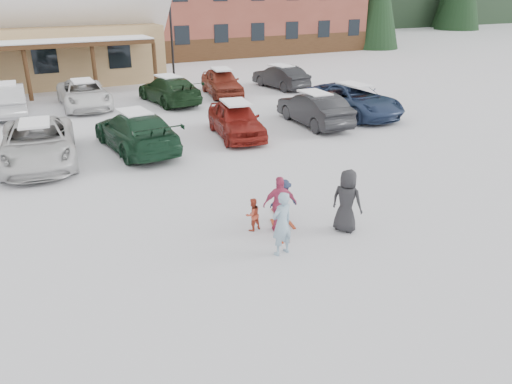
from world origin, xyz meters
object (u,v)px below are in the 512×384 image
child_navy (284,200)px  parked_car_11 (169,90)px  parked_car_9 (8,100)px  parked_car_10 (84,94)px  child_magenta (280,204)px  bystander_dark (347,201)px  parked_car_2 (38,143)px  parked_car_13 (281,77)px  toddler_red (253,214)px  parked_car_3 (136,131)px  parked_car_5 (314,109)px  parked_car_12 (222,82)px  parked_car_4 (236,119)px  lamp_post (171,28)px  adult_skier (282,224)px  parked_car_6 (353,100)px

child_navy → parked_car_11: (1.89, 15.56, 0.15)m
parked_car_9 → parked_car_10: bearing=-176.6°
child_magenta → parked_car_11: (2.33, 16.13, -0.03)m
bystander_dark → parked_car_11: bystander_dark is taller
parked_car_2 → parked_car_13: size_ratio=1.28×
toddler_red → parked_car_11: 16.04m
bystander_dark → parked_car_10: size_ratio=0.33×
parked_car_3 → parked_car_10: size_ratio=1.03×
bystander_dark → parked_car_10: (-3.50, 17.93, -0.13)m
child_navy → child_magenta: 0.74m
parked_car_5 → parked_car_12: (-1.02, 8.17, 0.01)m
toddler_red → parked_car_4: parked_car_4 is taller
child_navy → parked_car_11: parked_car_11 is taller
lamp_post → child_magenta: 24.87m
parked_car_10 → child_magenta: bearing=-81.9°
child_magenta → parked_car_3: 8.72m
parked_car_4 → child_magenta: bearing=-98.4°
adult_skier → parked_car_13: adult_skier is taller
parked_car_3 → parked_car_13: bearing=-147.9°
lamp_post → parked_car_10: 10.41m
child_navy → parked_car_4: size_ratio=0.27×
child_navy → bystander_dark: bearing=140.7°
parked_car_3 → parked_car_6: parked_car_6 is taller
parked_car_2 → parked_car_3: (3.53, -0.06, 0.00)m
parked_car_12 → parked_car_5: bearing=-73.7°
adult_skier → toddler_red: adult_skier is taller
child_navy → parked_car_10: (-2.40, 16.59, 0.13)m
child_navy → adult_skier: bearing=69.7°
child_magenta → parked_car_11: bearing=-80.1°
parked_car_10 → child_navy: bearing=-80.2°
parked_car_3 → parked_car_9: bearing=-68.8°
parked_car_9 → parked_car_2: bearing=96.6°
parked_car_4 → adult_skier: bearing=-99.6°
parked_car_2 → child_magenta: bearing=-53.6°
parked_car_5 → parked_car_12: size_ratio=1.02×
adult_skier → bystander_dark: bearing=176.5°
parked_car_2 → parked_car_6: bearing=8.9°
toddler_red → parked_car_3: parked_car_3 is taller
child_magenta → parked_car_11: size_ratio=0.30×
lamp_post → parked_car_13: (4.55, -7.13, -2.61)m
parked_car_10 → parked_car_13: 11.81m
parked_car_4 → parked_car_11: bearing=102.9°
toddler_red → parked_car_10: 16.86m
child_navy → parked_car_2: size_ratio=0.21×
lamp_post → parked_car_9: bearing=-147.1°
child_navy → parked_car_10: 16.77m
parked_car_13 → lamp_post: bearing=-64.4°
parked_car_4 → parked_car_6: size_ratio=0.78×
parked_car_3 → parked_car_13: parked_car_3 is taller
parked_car_12 → child_magenta: bearing=-99.6°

